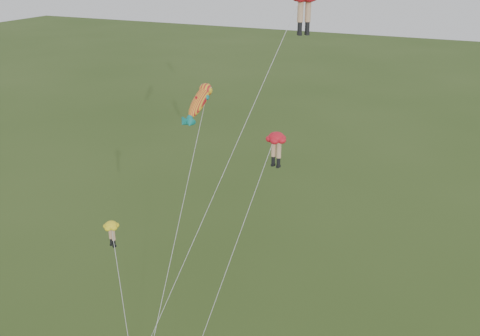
% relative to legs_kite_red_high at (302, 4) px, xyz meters
% --- Properties ---
extents(legs_kite_red_high, '(7.68, 12.17, 22.53)m').
position_rel_legs_kite_red_high_xyz_m(legs_kite_red_high, '(0.00, 0.00, 0.00)').
color(legs_kite_red_high, red).
rests_on(legs_kite_red_high, ground).
extents(legs_kite_red_mid, '(3.88, 8.02, 15.00)m').
position_rel_legs_kite_red_high_xyz_m(legs_kite_red_mid, '(-0.06, -3.90, -7.45)').
color(legs_kite_red_mid, red).
rests_on(legs_kite_red_mid, ground).
extents(legs_kite_yellow, '(5.15, 5.35, 8.89)m').
position_rel_legs_kite_red_high_xyz_m(legs_kite_yellow, '(-9.38, -7.35, -13.45)').
color(legs_kite_yellow, yellow).
rests_on(legs_kite_yellow, ground).
extents(fish_kite, '(1.61, 11.67, 16.96)m').
position_rel_legs_kite_red_high_xyz_m(fish_kite, '(-5.82, -2.07, -5.96)').
color(fish_kite, yellow).
rests_on(fish_kite, ground).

